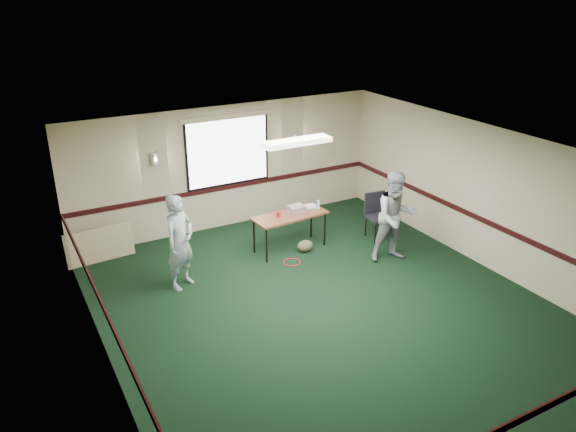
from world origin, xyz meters
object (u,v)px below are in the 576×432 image
projector (296,208)px  person_left (180,242)px  person_right (395,217)px  folding_table (290,217)px  conference_chair (377,212)px

projector → person_left: bearing=-171.7°
person_left → person_right: 4.09m
person_left → person_right: bearing=-45.5°
folding_table → conference_chair: size_ratio=1.61×
folding_table → person_left: (-2.41, -0.38, 0.17)m
person_left → projector: bearing=-21.0°
conference_chair → person_left: size_ratio=0.56×
folding_table → conference_chair: 1.95m
projector → folding_table: bearing=-155.4°
conference_chair → person_right: size_ratio=0.54×
conference_chair → person_right: (-0.36, -1.02, 0.34)m
projector → person_right: size_ratio=0.18×
projector → person_left: (-2.62, -0.48, 0.06)m
conference_chair → person_left: person_left is taller
projector → conference_chair: (1.70, -0.46, -0.25)m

